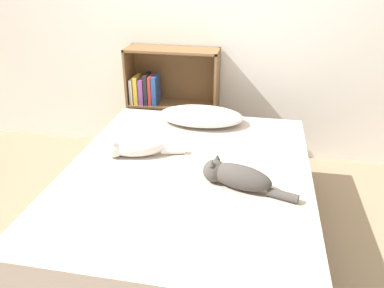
# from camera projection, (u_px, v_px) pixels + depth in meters

# --- Properties ---
(ground_plane) EXTENTS (8.00, 8.00, 0.00)m
(ground_plane) POSITION_uv_depth(u_px,v_px,m) (188.00, 238.00, 2.46)
(ground_plane) COLOR #997F60
(wall_back) EXTENTS (8.00, 0.06, 2.50)m
(wall_back) POSITION_uv_depth(u_px,v_px,m) (219.00, 13.00, 3.08)
(wall_back) COLOR white
(wall_back) RESTS_ON ground_plane
(bed) EXTENTS (1.49, 1.84, 0.53)m
(bed) POSITION_uv_depth(u_px,v_px,m) (188.00, 206.00, 2.35)
(bed) COLOR brown
(bed) RESTS_ON ground_plane
(pillow) EXTENTS (0.64, 0.37, 0.11)m
(pillow) POSITION_uv_depth(u_px,v_px,m) (201.00, 116.00, 2.83)
(pillow) COLOR white
(pillow) RESTS_ON bed
(cat_light) EXTENTS (0.49, 0.23, 0.14)m
(cat_light) POSITION_uv_depth(u_px,v_px,m) (134.00, 147.00, 2.35)
(cat_light) COLOR white
(cat_light) RESTS_ON bed
(cat_dark) EXTENTS (0.52, 0.23, 0.15)m
(cat_dark) POSITION_uv_depth(u_px,v_px,m) (235.00, 176.00, 2.03)
(cat_dark) COLOR #47423D
(cat_dark) RESTS_ON bed
(bookshelf) EXTENTS (0.79, 0.26, 0.98)m
(bookshelf) POSITION_uv_depth(u_px,v_px,m) (170.00, 100.00, 3.35)
(bookshelf) COLOR brown
(bookshelf) RESTS_ON ground_plane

